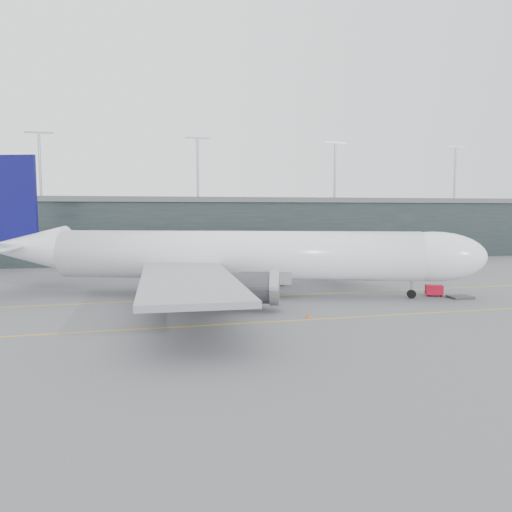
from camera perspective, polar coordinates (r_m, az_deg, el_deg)
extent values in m
plane|color=#595A5E|center=(73.66, -5.69, -4.31)|extent=(320.00, 320.00, 0.00)
cube|color=gold|center=(69.76, -5.22, -4.84)|extent=(160.00, 0.25, 0.02)
cube|color=gold|center=(54.31, -2.66, -7.76)|extent=(160.00, 0.25, 0.02)
cube|color=gold|center=(93.97, -4.40, -2.20)|extent=(0.25, 60.00, 0.02)
cube|color=black|center=(130.42, -9.34, 2.93)|extent=(240.00, 35.00, 14.00)
cube|color=#515455|center=(130.33, -9.40, 6.27)|extent=(240.00, 36.00, 1.20)
cylinder|color=#9E9EA3|center=(121.92, -23.47, 9.46)|extent=(0.60, 0.60, 14.00)
cylinder|color=#9E9EA3|center=(121.26, -6.68, 9.88)|extent=(0.60, 0.60, 14.00)
cylinder|color=#9E9EA3|center=(130.35, 8.99, 9.53)|extent=(0.60, 0.60, 14.00)
cylinder|color=#9E9EA3|center=(147.42, 21.78, 8.73)|extent=(0.60, 0.60, 14.00)
cylinder|color=white|center=(70.94, -2.12, 0.12)|extent=(50.37, 23.00, 6.86)
ellipsoid|color=white|center=(72.70, 19.59, -0.06)|extent=(15.85, 11.16, 6.86)
cone|color=white|center=(81.10, -24.82, 0.83)|extent=(13.65, 10.18, 6.59)
cube|color=gray|center=(71.37, -3.00, -2.00)|extent=(18.54, 10.98, 2.21)
cube|color=black|center=(73.78, 22.78, 0.77)|extent=(3.38, 3.93, 0.89)
cube|color=gray|center=(54.85, -7.82, -2.63)|extent=(11.58, 32.55, 0.61)
cylinder|color=#3C3B41|center=(60.68, -1.28, -3.61)|extent=(8.58, 6.18, 3.87)
cube|color=gray|center=(88.41, -2.86, 0.43)|extent=(26.53, 32.01, 0.61)
cylinder|color=#3C3B41|center=(81.42, 0.36, -1.32)|extent=(8.58, 6.18, 3.87)
cube|color=#09084A|center=(81.76, -26.02, 5.71)|extent=(6.98, 2.86, 13.28)
cube|color=white|center=(86.90, -23.47, 1.52)|extent=(10.61, 11.66, 0.39)
cylinder|color=black|center=(72.71, 17.34, -4.17)|extent=(1.29, 0.81, 1.22)
cylinder|color=#9E9EA3|center=(72.59, 17.36, -3.53)|extent=(0.33, 0.33, 2.88)
cylinder|color=black|center=(67.13, -6.44, -4.64)|extent=(1.54, 0.99, 1.44)
cylinder|color=black|center=(77.43, -4.87, -3.30)|extent=(1.54, 0.99, 1.44)
cube|color=#2D2C32|center=(79.74, 9.72, 0.08)|extent=(3.66, 4.02, 2.86)
cube|color=#2D2C32|center=(87.85, 8.09, 0.58)|extent=(4.02, 13.50, 2.56)
cube|color=#2D2C32|center=(100.69, 6.07, 1.21)|extent=(4.27, 13.53, 2.66)
cube|color=#2D2C32|center=(113.63, 4.50, 1.69)|extent=(4.53, 13.56, 2.76)
cylinder|color=#9E9EA3|center=(88.86, 7.94, -1.42)|extent=(0.51, 0.51, 3.89)
cube|color=#3C3B41|center=(89.05, 7.93, -2.43)|extent=(2.20, 1.75, 0.72)
cylinder|color=#2D2C32|center=(117.04, 1.96, 1.81)|extent=(4.09, 4.09, 3.07)
cylinder|color=#2D2C32|center=(117.29, 1.95, 0.21)|extent=(1.84, 1.84, 3.68)
cube|color=red|center=(75.72, 19.68, -3.66)|extent=(2.68, 2.20, 1.36)
cylinder|color=black|center=(75.14, 19.13, -4.23)|extent=(0.45, 0.30, 0.42)
cylinder|color=black|center=(75.50, 20.37, -4.23)|extent=(0.45, 0.30, 0.42)
cylinder|color=black|center=(76.15, 18.97, -4.10)|extent=(0.45, 0.30, 0.42)
cylinder|color=black|center=(76.51, 20.20, -4.10)|extent=(0.45, 0.30, 0.42)
cube|color=#333338|center=(75.25, 22.31, -4.35)|extent=(3.13, 2.55, 0.30)
cube|color=#3C3B41|center=(84.00, -10.41, -3.06)|extent=(2.44, 2.02, 0.23)
cube|color=#B0B6BC|center=(83.86, -10.42, -2.37)|extent=(1.97, 1.86, 1.72)
cube|color=#273A9B|center=(83.75, -10.43, -1.76)|extent=(2.03, 1.93, 0.09)
cube|color=#3C3B41|center=(85.86, -7.54, -2.84)|extent=(2.61, 2.26, 0.23)
cube|color=silver|center=(85.72, -7.55, -2.16)|extent=(2.14, 2.05, 1.72)
cube|color=#273A9B|center=(85.61, -7.56, -1.57)|extent=(2.21, 2.12, 0.09)
cube|color=#3C3B41|center=(84.79, -6.29, -2.96)|extent=(1.85, 1.53, 0.18)
cube|color=#A5ABB1|center=(84.69, -6.30, -2.43)|extent=(1.50, 1.42, 1.31)
cube|color=#273A9B|center=(84.60, -6.30, -1.97)|extent=(1.54, 1.46, 0.07)
cone|color=#D1490B|center=(79.42, 19.06, -3.65)|extent=(0.39, 0.39, 0.62)
cone|color=#FF510E|center=(57.38, 6.01, -6.72)|extent=(0.45, 0.45, 0.71)
cone|color=#CD680B|center=(84.98, 0.15, -2.76)|extent=(0.44, 0.44, 0.70)
cone|color=#F6510D|center=(61.10, -11.25, -6.05)|extent=(0.46, 0.46, 0.72)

